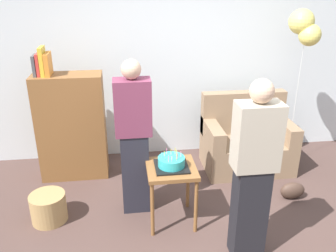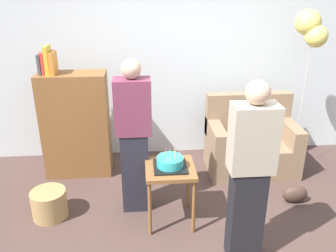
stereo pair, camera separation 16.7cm
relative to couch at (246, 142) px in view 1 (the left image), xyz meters
The scene contains 11 objects.
ground_plane 1.72m from the couch, 121.69° to the right, with size 8.00×8.00×0.00m, color #4C3833.
wall_back 1.48m from the couch, 145.24° to the left, with size 6.00×0.10×2.70m, color silver.
couch is the anchor object (origin of this frame).
bookshelf 2.22m from the couch, behind, with size 0.80×0.36×1.62m.
side_table 1.53m from the couch, 137.98° to the right, with size 0.48×0.48×0.62m.
birthday_cake 1.55m from the couch, 137.98° to the right, with size 0.32×0.32×0.17m.
person_blowing_candles 1.73m from the couch, 152.79° to the right, with size 0.36×0.22×1.63m.
person_holding_cake 1.73m from the couch, 108.49° to the right, with size 0.36×0.22×1.63m.
wicker_basket 2.53m from the couch, 160.23° to the right, with size 0.36×0.36×0.30m, color #A88451.
handbag 0.89m from the couch, 70.61° to the right, with size 0.28×0.14×0.20m, color #473328.
balloon_bunch 1.56m from the couch, ahead, with size 0.35×0.36×2.00m.
Camera 1 is at (-0.67, -2.56, 2.32)m, focal length 37.86 mm.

